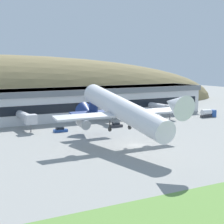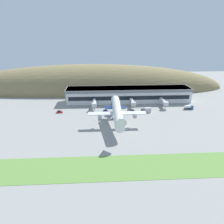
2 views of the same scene
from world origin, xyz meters
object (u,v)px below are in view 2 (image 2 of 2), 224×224
(jetway_2, at_px, (164,102))
(traffic_cone_0, at_px, (154,118))
(jetway_0, at_px, (94,103))
(box_truck, at_px, (146,110))
(terminal_building, at_px, (128,94))
(service_car_0, at_px, (106,111))
(jetway_1, at_px, (133,102))
(fuel_truck, at_px, (189,107))
(cargo_airplane, at_px, (117,112))
(service_car_1, at_px, (132,111))
(service_car_2, at_px, (60,112))

(jetway_2, bearing_deg, traffic_cone_0, -120.09)
(jetway_0, height_order, traffic_cone_0, jetway_0)
(box_truck, bearing_deg, jetway_2, 34.90)
(terminal_building, bearing_deg, jetway_0, -149.38)
(service_car_0, bearing_deg, jetway_2, 10.36)
(service_car_0, relative_size, box_truck, 0.60)
(jetway_1, height_order, box_truck, jetway_1)
(jetway_2, relative_size, fuel_truck, 2.25)
(service_car_0, distance_m, box_truck, 28.69)
(jetway_2, distance_m, service_car_0, 44.85)
(terminal_building, bearing_deg, cargo_airplane, -104.78)
(fuel_truck, distance_m, box_truck, 32.52)
(cargo_airplane, bearing_deg, service_car_1, 63.19)
(terminal_building, bearing_deg, jetway_1, -86.36)
(jetway_0, bearing_deg, service_car_2, -161.01)
(jetway_1, height_order, service_car_2, jetway_1)
(jetway_2, distance_m, service_car_1, 26.91)
(service_car_0, bearing_deg, terminal_building, 51.38)
(terminal_building, bearing_deg, fuel_truck, -28.72)
(traffic_cone_0, bearing_deg, service_car_0, 155.69)
(jetway_2, xyz_separation_m, service_car_0, (-43.99, -8.04, -3.40))
(terminal_building, xyz_separation_m, box_truck, (9.14, -27.02, -4.83))
(jetway_2, bearing_deg, service_car_1, -160.35)
(cargo_airplane, xyz_separation_m, fuel_truck, (54.69, 27.79, -7.70))
(terminal_building, relative_size, cargo_airplane, 2.10)
(service_car_0, bearing_deg, traffic_cone_0, -24.31)
(jetway_2, xyz_separation_m, box_truck, (-15.44, -10.77, -2.46))
(jetway_1, height_order, service_car_0, jetway_1)
(jetway_1, distance_m, box_truck, 13.98)
(cargo_airplane, distance_m, service_car_0, 28.21)
(service_car_0, bearing_deg, jetway_1, 22.30)
(cargo_airplane, height_order, box_truck, cargo_airplane)
(jetway_1, bearing_deg, cargo_airplane, -112.52)
(jetway_0, relative_size, traffic_cone_0, 24.64)
(jetway_2, xyz_separation_m, fuel_truck, (16.79, -6.43, -2.53))
(jetway_0, bearing_deg, fuel_truck, -5.37)
(cargo_airplane, relative_size, traffic_cone_0, 81.86)
(service_car_2, relative_size, traffic_cone_0, 7.50)
(service_car_0, distance_m, fuel_truck, 60.80)
(jetway_0, bearing_deg, cargo_airplane, -67.67)
(terminal_building, bearing_deg, service_car_1, -91.27)
(service_car_1, height_order, box_truck, box_truck)
(jetway_1, height_order, cargo_airplane, cargo_airplane)
(jetway_0, distance_m, jetway_1, 28.40)
(terminal_building, relative_size, service_car_0, 23.57)
(jetway_0, xyz_separation_m, service_car_0, (7.98, -8.08, -3.40))
(service_car_1, bearing_deg, terminal_building, 88.73)
(fuel_truck, xyz_separation_m, traffic_cone_0, (-29.61, -15.70, -1.18))
(cargo_airplane, relative_size, service_car_2, 10.91)
(terminal_building, xyz_separation_m, cargo_airplane, (-13.31, -50.47, 2.80))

